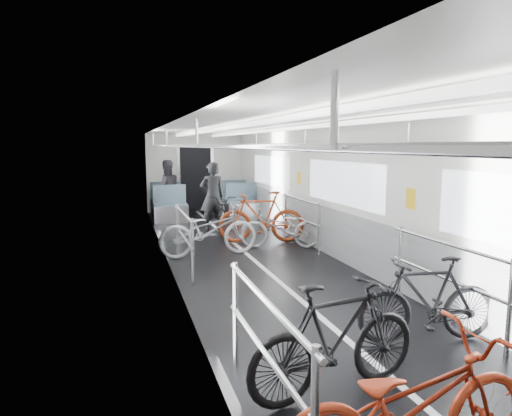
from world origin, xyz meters
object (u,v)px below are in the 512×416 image
at_px(bike_left_far, 208,230).
at_px(bike_right_near, 428,299).
at_px(person_standing, 212,197).
at_px(person_seated, 167,189).
at_px(bike_aisle, 223,213).
at_px(bike_right_mid, 281,227).
at_px(bike_left_mid, 336,338).
at_px(bike_right_far, 261,217).
at_px(bike_left_near, 409,407).

bearing_deg(bike_left_far, bike_right_near, -165.08).
xyz_separation_m(person_standing, person_seated, (-0.86, 2.27, -0.01)).
height_order(bike_right_near, bike_aisle, bike_right_near).
bearing_deg(bike_left_far, person_seated, -0.47).
bearing_deg(person_seated, person_standing, 101.76).
distance_m(bike_right_mid, person_standing, 2.42).
distance_m(bike_left_mid, bike_left_far, 5.03).
xyz_separation_m(bike_right_mid, bike_right_far, (-0.22, 0.60, 0.12)).
relative_size(bike_left_near, bike_aisle, 1.03).
relative_size(bike_left_mid, person_seated, 0.98).
distance_m(bike_left_near, bike_right_mid, 6.42).
height_order(bike_right_mid, bike_right_far, bike_right_far).
height_order(bike_right_near, bike_right_far, bike_right_far).
distance_m(bike_right_mid, person_seated, 4.82).
height_order(bike_right_far, person_seated, person_seated).
height_order(bike_left_far, bike_aisle, bike_left_far).
relative_size(bike_aisle, person_standing, 1.03).
distance_m(bike_left_near, bike_right_near, 2.16).
xyz_separation_m(bike_left_far, bike_right_mid, (1.52, 0.25, -0.07)).
xyz_separation_m(bike_right_near, bike_right_far, (-0.21, 5.21, 0.09)).
xyz_separation_m(bike_left_near, bike_right_near, (1.38, 1.65, -0.01)).
bearing_deg(bike_right_near, bike_left_far, -151.89).
bearing_deg(bike_aisle, bike_right_far, -58.21).
xyz_separation_m(bike_right_near, bike_right_mid, (0.01, 4.61, -0.03)).
bearing_deg(bike_left_near, bike_aisle, -5.74).
relative_size(bike_right_near, person_standing, 0.92).
bearing_deg(bike_right_mid, bike_aisle, -144.31).
height_order(bike_left_mid, person_standing, person_standing).
bearing_deg(person_seated, bike_right_mid, 103.28).
distance_m(bike_right_far, person_seated, 4.18).
distance_m(bike_left_far, bike_right_mid, 1.54).
relative_size(bike_left_far, bike_right_far, 1.02).
distance_m(bike_left_near, person_seated, 10.73).
bearing_deg(person_seated, bike_left_far, 84.71).
distance_m(bike_left_near, person_standing, 8.46).
xyz_separation_m(bike_left_mid, bike_right_mid, (1.40, 5.28, -0.06)).
distance_m(bike_left_near, bike_left_mid, 0.99).
xyz_separation_m(bike_right_mid, bike_aisle, (-0.73, 2.08, 0.03)).
xyz_separation_m(bike_left_far, bike_aisle, (0.79, 2.33, -0.04)).
bearing_deg(bike_right_mid, person_standing, -139.75).
height_order(bike_aisle, person_seated, person_seated).
height_order(bike_left_near, bike_right_near, bike_left_near).
bearing_deg(bike_right_near, person_seated, -159.66).
bearing_deg(bike_left_far, bike_right_far, -60.90).
bearing_deg(bike_aisle, bike_right_mid, -57.76).
xyz_separation_m(bike_left_far, bike_right_near, (1.51, -4.36, -0.03)).
height_order(bike_left_far, bike_right_far, bike_right_far).
bearing_deg(bike_left_near, bike_left_far, 0.03).
bearing_deg(bike_right_mid, bike_left_near, 3.92).
relative_size(person_standing, person_seated, 1.01).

